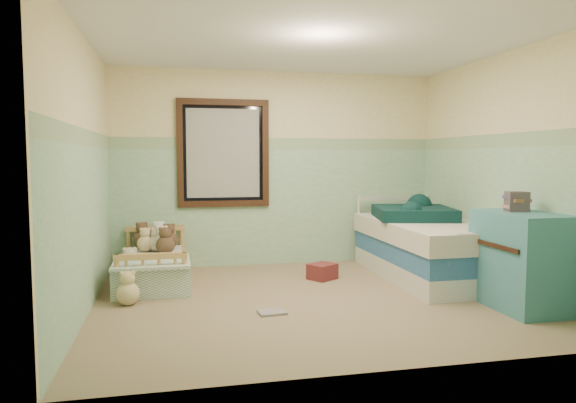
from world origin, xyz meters
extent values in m
cube|color=#826D55|center=(0.00, 0.00, -0.01)|extent=(4.20, 3.60, 0.02)
cube|color=white|center=(0.00, 0.00, 2.51)|extent=(4.20, 3.60, 0.02)
cube|color=beige|center=(0.00, 1.80, 1.25)|extent=(4.20, 0.04, 2.50)
cube|color=beige|center=(0.00, -1.80, 1.25)|extent=(4.20, 0.04, 2.50)
cube|color=beige|center=(-2.10, 0.00, 1.25)|extent=(0.04, 3.60, 2.50)
cube|color=beige|center=(2.10, 0.00, 1.25)|extent=(0.04, 3.60, 2.50)
cube|color=#89AB8F|center=(0.00, 1.79, 0.75)|extent=(4.20, 0.01, 1.50)
cube|color=#468351|center=(0.00, 1.79, 1.57)|extent=(4.20, 0.01, 0.15)
cube|color=black|center=(-0.70, 1.76, 1.45)|extent=(1.16, 0.06, 1.36)
cube|color=#B4B4AD|center=(-0.70, 1.77, 1.45)|extent=(0.92, 0.01, 1.12)
cube|color=#B38249|center=(-1.56, 1.05, 0.09)|extent=(0.71, 1.42, 0.18)
cube|color=white|center=(-1.56, 1.05, 0.24)|extent=(0.65, 1.36, 0.12)
cube|color=#6A9CB9|center=(-1.56, 0.61, 0.32)|extent=(0.77, 0.71, 0.03)
sphere|color=brown|center=(-1.71, 1.55, 0.41)|extent=(0.22, 0.22, 0.22)
sphere|color=silver|center=(-1.51, 1.55, 0.41)|extent=(0.22, 0.22, 0.22)
sphere|color=beige|center=(-1.66, 1.33, 0.40)|extent=(0.19, 0.19, 0.19)
sphere|color=black|center=(-1.43, 1.33, 0.38)|extent=(0.16, 0.16, 0.16)
sphere|color=beige|center=(-1.83, 1.23, 0.13)|extent=(0.25, 0.25, 0.25)
sphere|color=beige|center=(-1.76, 0.17, 0.11)|extent=(0.22, 0.22, 0.22)
cube|color=silver|center=(1.55, 0.61, 0.11)|extent=(1.03, 2.07, 0.22)
cube|color=navy|center=(1.55, 0.61, 0.33)|extent=(1.03, 2.07, 0.22)
cube|color=beige|center=(1.55, 0.61, 0.55)|extent=(1.08, 2.11, 0.22)
cube|color=black|center=(1.50, 0.91, 0.73)|extent=(1.07, 1.11, 0.14)
cube|color=teal|center=(1.81, -0.69, 0.45)|extent=(0.56, 0.89, 0.89)
cube|color=brown|center=(1.81, -0.60, 0.98)|extent=(0.21, 0.18, 0.19)
cube|color=maroon|center=(0.33, 0.80, 0.09)|extent=(0.37, 0.36, 0.18)
cube|color=gold|center=(-0.48, -0.39, 0.01)|extent=(0.26, 0.21, 0.02)
sphere|color=beige|center=(-1.47, 1.28, 0.41)|extent=(0.21, 0.21, 0.21)
sphere|color=brown|center=(-1.43, 1.11, 0.41)|extent=(0.21, 0.21, 0.21)
sphere|color=beige|center=(-1.53, 1.32, 0.40)|extent=(0.19, 0.19, 0.19)
sphere|color=brown|center=(-1.38, 1.50, 0.40)|extent=(0.21, 0.21, 0.21)
camera|label=1|loc=(-1.32, -4.90, 1.39)|focal=32.64mm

